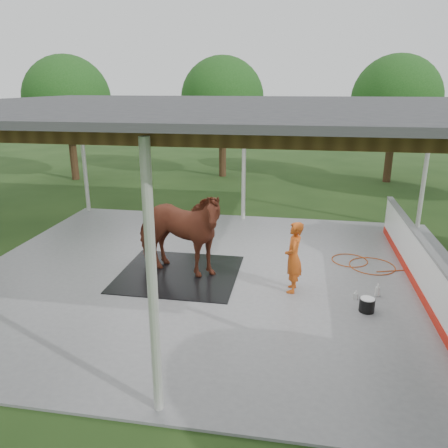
% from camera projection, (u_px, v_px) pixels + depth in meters
% --- Properties ---
extents(ground, '(100.00, 100.00, 0.00)m').
position_uv_depth(ground, '(218.00, 276.00, 10.68)').
color(ground, '#1E3814').
extents(concrete_slab, '(12.00, 10.00, 0.05)m').
position_uv_depth(concrete_slab, '(218.00, 275.00, 10.68)').
color(concrete_slab, slate).
rests_on(concrete_slab, ground).
extents(pavilion_structure, '(12.60, 10.60, 4.05)m').
position_uv_depth(pavilion_structure, '(218.00, 109.00, 9.47)').
color(pavilion_structure, beige).
rests_on(pavilion_structure, ground).
extents(dasher_board, '(0.16, 8.00, 1.15)m').
position_uv_depth(dasher_board, '(420.00, 266.00, 9.76)').
color(dasher_board, red).
rests_on(dasher_board, concrete_slab).
extents(tree_belt, '(28.00, 28.00, 5.80)m').
position_uv_depth(tree_belt, '(237.00, 115.00, 10.32)').
color(tree_belt, '#382314').
rests_on(tree_belt, ground).
extents(rubber_mat, '(2.85, 2.67, 0.02)m').
position_uv_depth(rubber_mat, '(179.00, 274.00, 10.66)').
color(rubber_mat, black).
rests_on(rubber_mat, concrete_slab).
extents(horse, '(2.71, 1.75, 2.11)m').
position_uv_depth(horse, '(178.00, 232.00, 10.34)').
color(horse, brown).
rests_on(horse, rubber_mat).
extents(handler, '(0.41, 0.60, 1.61)m').
position_uv_depth(handler, '(294.00, 257.00, 9.57)').
color(handler, '#B74913').
rests_on(handler, concrete_slab).
extents(wash_bucket, '(0.31, 0.31, 0.29)m').
position_uv_depth(wash_bucket, '(367.00, 305.00, 8.87)').
color(wash_bucket, black).
rests_on(wash_bucket, concrete_slab).
extents(soap_bottle_a, '(0.12, 0.12, 0.30)m').
position_uv_depth(soap_bottle_a, '(377.00, 290.00, 9.51)').
color(soap_bottle_a, silver).
rests_on(soap_bottle_a, concrete_slab).
extents(soap_bottle_b, '(0.11, 0.12, 0.19)m').
position_uv_depth(soap_bottle_b, '(356.00, 295.00, 9.41)').
color(soap_bottle_b, '#338CD8').
rests_on(soap_bottle_b, concrete_slab).
extents(hose_coil, '(2.47, 1.32, 0.02)m').
position_uv_depth(hose_coil, '(364.00, 264.00, 11.24)').
color(hose_coil, '#A43D0B').
rests_on(hose_coil, concrete_slab).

